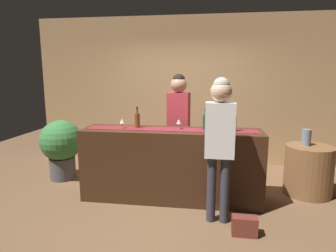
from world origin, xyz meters
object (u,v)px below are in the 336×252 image
wine_bottle_clear (234,123)px  bartender (179,116)px  round_side_table (308,170)px  potted_plant_tall (61,145)px  wine_glass_near_customer (179,122)px  vase_on_side_table (306,137)px  wine_bottle_amber (137,120)px  handbag (244,226)px  wine_bottle_green (205,122)px  wine_glass_mid_counter (122,121)px  customer_sipping (220,134)px

wine_bottle_clear → bartender: (-0.81, 0.60, -0.01)m
round_side_table → bartender: bearing=176.5°
wine_bottle_clear → potted_plant_tall: 2.92m
bartender → round_side_table: (1.97, -0.12, -0.75)m
wine_glass_near_customer → vase_on_side_table: wine_glass_near_customer is taller
wine_bottle_amber → handbag: bearing=-32.3°
potted_plant_tall → handbag: 3.26m
wine_bottle_green → potted_plant_tall: 2.54m
wine_glass_near_customer → wine_bottle_green: bearing=-0.3°
wine_bottle_clear → wine_glass_mid_counter: wine_bottle_clear is taller
wine_bottle_clear → wine_bottle_green: bearing=170.3°
wine_bottle_amber → vase_on_side_table: 2.50m
wine_bottle_clear → bartender: bartender is taller
wine_glass_mid_counter → potted_plant_tall: bearing=155.7°
wine_glass_near_customer → wine_bottle_amber: bearing=177.9°
bartender → customer_sipping: 1.31m
round_side_table → wine_glass_mid_counter: bearing=-169.7°
round_side_table → potted_plant_tall: bearing=178.8°
round_side_table → vase_on_side_table: 0.50m
wine_bottle_amber → round_side_table: wine_bottle_amber is taller
wine_bottle_green → handbag: 1.43m
wine_bottle_clear → handbag: wine_bottle_clear is taller
wine_bottle_green → vase_on_side_table: size_ratio=1.26×
wine_glass_near_customer → vase_on_side_table: size_ratio=0.60×
wine_bottle_green → round_side_table: bearing=15.3°
bartender → customer_sipping: (0.61, -1.15, -0.03)m
customer_sipping → wine_bottle_amber: bearing=152.1°
wine_glass_near_customer → wine_glass_mid_counter: 0.80m
wine_bottle_clear → vase_on_side_table: (1.10, 0.53, -0.27)m
wine_bottle_amber → wine_glass_mid_counter: (-0.20, -0.10, -0.01)m
bartender → potted_plant_tall: bearing=8.3°
wine_bottle_green → wine_glass_mid_counter: wine_bottle_green is taller
wine_glass_mid_counter → potted_plant_tall: wine_glass_mid_counter is taller
wine_bottle_amber → wine_glass_near_customer: size_ratio=2.10×
wine_bottle_green → wine_bottle_amber: size_ratio=1.00×
wine_bottle_amber → customer_sipping: (1.15, -0.64, -0.04)m
potted_plant_tall → handbag: (2.91, -1.39, -0.48)m
wine_bottle_green → vase_on_side_table: 1.57m
customer_sipping → vase_on_side_table: customer_sipping is taller
wine_bottle_amber → customer_sipping: bearing=-28.9°
round_side_table → handbag: (-1.06, -1.31, -0.26)m
bartender → round_side_table: size_ratio=2.42×
wine_glass_mid_counter → bartender: size_ratio=0.08×
wine_bottle_green → vase_on_side_table: bearing=17.6°
wine_bottle_clear → wine_glass_near_customer: 0.75m
wine_glass_mid_counter → vase_on_side_table: (2.64, 0.54, -0.26)m
bartender → vase_on_side_table: size_ratio=7.46×
wine_bottle_clear → wine_glass_mid_counter: (-1.54, -0.01, -0.01)m
wine_bottle_clear → potted_plant_tall: wine_bottle_clear is taller
wine_bottle_amber → wine_glass_mid_counter: bearing=-153.5°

